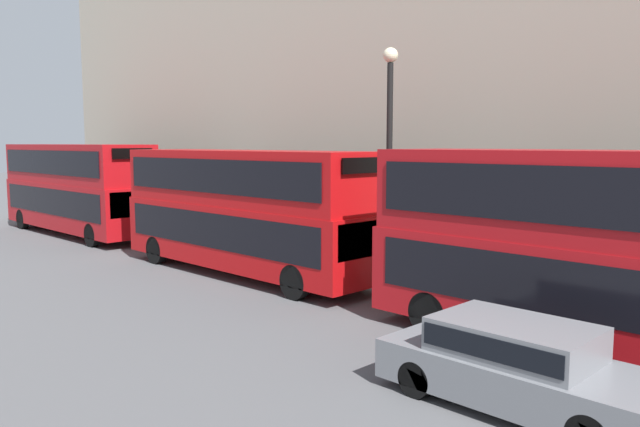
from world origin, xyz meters
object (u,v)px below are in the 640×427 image
(bus_second_in_queue, at_px, (244,206))
(bus_third_in_queue, at_px, (76,185))
(bus_leading, at_px, (619,247))
(car_dark_sedan, at_px, (518,363))

(bus_second_in_queue, xyz_separation_m, bus_third_in_queue, (-0.00, 12.86, 0.09))
(bus_leading, height_order, bus_third_in_queue, bus_third_in_queue)
(bus_leading, height_order, car_dark_sedan, bus_leading)
(bus_third_in_queue, bearing_deg, bus_second_in_queue, -90.00)
(bus_leading, distance_m, car_dark_sedan, 3.76)
(bus_third_in_queue, xyz_separation_m, car_dark_sedan, (-3.40, -24.44, -1.62))
(bus_third_in_queue, bearing_deg, car_dark_sedan, -97.92)
(bus_second_in_queue, height_order, bus_third_in_queue, bus_third_in_queue)
(bus_second_in_queue, bearing_deg, bus_third_in_queue, 90.00)
(bus_leading, relative_size, bus_third_in_queue, 0.95)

